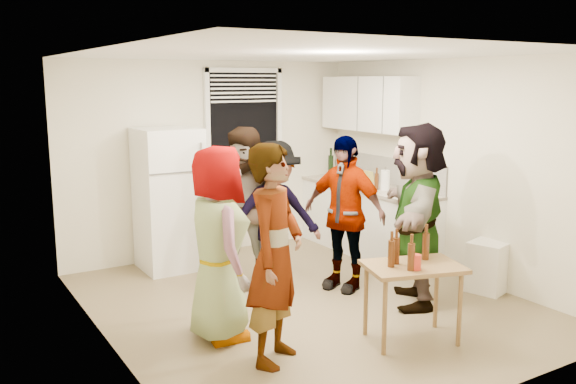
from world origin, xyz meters
TOP-DOWN VIEW (x-y plane):
  - room at (0.00, 0.00)m, footprint 4.00×4.50m
  - window at (0.45, 2.21)m, footprint 1.12×0.10m
  - refrigerator at (-0.75, 1.88)m, footprint 0.70×0.70m
  - counter_lower at (1.70, 1.15)m, footprint 0.60×2.20m
  - countertop at (1.70, 1.15)m, footprint 0.64×2.22m
  - backsplash at (1.99, 1.15)m, footprint 0.03×2.20m
  - upper_cabinets at (1.83, 1.35)m, footprint 0.34×1.60m
  - kettle at (1.65, 1.33)m, footprint 0.26×0.22m
  - paper_towel at (1.68, 0.79)m, footprint 0.11×0.11m
  - wine_bottle at (1.75, 2.06)m, footprint 0.08×0.08m
  - beer_bottle_counter at (1.60, 0.86)m, footprint 0.05×0.05m
  - blue_cup at (1.59, 0.35)m, footprint 0.09×0.09m
  - picture_frame at (1.92, 1.40)m, footprint 0.02×0.17m
  - trash_bin at (1.86, -0.72)m, footprint 0.46×0.46m
  - serving_table at (0.28, -1.24)m, footprint 0.94×0.76m
  - beer_bottle_table at (0.48, -1.17)m, footprint 0.06×0.06m
  - red_cup at (0.20, -1.34)m, footprint 0.10×0.10m
  - guest_grey at (-1.12, -0.29)m, footprint 1.81×1.06m
  - guest_stripe at (-0.93, -0.94)m, footprint 1.60×1.80m
  - guest_back_left at (-0.28, 0.72)m, footprint 1.82×1.89m
  - guest_back_right at (-0.05, 0.56)m, footprint 1.30×1.78m
  - guest_black at (0.59, 0.19)m, footprint 1.93×1.55m
  - guest_orange at (0.95, -0.56)m, footprint 2.51×2.49m

SIDE VIEW (x-z plane):
  - room at x=0.00m, z-range -1.25..1.25m
  - serving_table at x=0.28m, z-range -0.34..0.34m
  - guest_grey at x=-1.12m, z-range -0.27..0.27m
  - guest_stripe at x=-0.93m, z-range -0.21..0.21m
  - guest_back_left at x=-0.28m, z-range -0.33..0.33m
  - guest_back_right at x=-0.05m, z-range -0.30..0.30m
  - guest_black at x=0.59m, z-range -0.21..0.21m
  - guest_orange at x=0.95m, z-range -0.27..0.27m
  - trash_bin at x=1.86m, z-range -0.02..0.52m
  - counter_lower at x=1.70m, z-range 0.00..0.86m
  - beer_bottle_table at x=0.48m, z-range 0.57..0.81m
  - red_cup at x=0.20m, z-range 0.63..0.75m
  - refrigerator at x=-0.75m, z-range 0.00..1.70m
  - countertop at x=1.70m, z-range 0.86..0.90m
  - paper_towel at x=1.68m, z-range 0.78..1.02m
  - kettle at x=1.65m, z-range 0.80..1.00m
  - beer_bottle_counter at x=1.60m, z-range 0.80..1.00m
  - blue_cup at x=1.59m, z-range 0.84..0.96m
  - wine_bottle at x=1.75m, z-range 0.75..1.05m
  - picture_frame at x=1.92m, z-range 0.90..1.05m
  - backsplash at x=1.99m, z-range 0.90..1.26m
  - window at x=0.45m, z-range 1.32..2.38m
  - upper_cabinets at x=1.83m, z-range 1.60..2.30m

